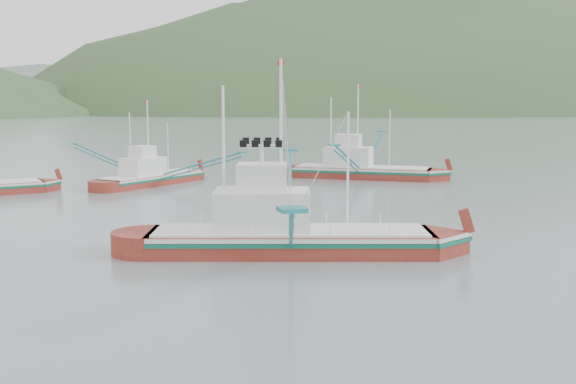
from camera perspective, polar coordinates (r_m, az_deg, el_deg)
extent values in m
plane|color=slate|center=(41.33, 2.29, -5.46)|extent=(1200.00, 1200.00, 0.00)
cube|color=maroon|center=(43.17, 0.20, -4.58)|extent=(17.45, 8.95, 2.25)
cube|color=silver|center=(42.98, 0.20, -3.34)|extent=(17.15, 8.95, 0.25)
cube|color=#0D5E44|center=(43.04, 0.20, -3.70)|extent=(17.15, 8.97, 0.25)
cube|color=silver|center=(42.94, 0.20, -3.04)|extent=(16.58, 8.51, 0.13)
cube|color=silver|center=(42.77, -2.06, -1.49)|extent=(6.39, 5.00, 2.47)
cube|color=silver|center=(42.50, -2.07, 1.21)|extent=(3.49, 3.18, 1.57)
cylinder|color=white|center=(42.31, -0.56, 3.63)|extent=(0.18, 0.18, 10.12)
cylinder|color=white|center=(42.53, -5.11, 2.60)|extent=(0.16, 0.16, 8.60)
cylinder|color=white|center=(42.58, 4.75, 1.58)|extent=(0.13, 0.13, 7.08)
cube|color=maroon|center=(78.12, -10.69, 0.72)|extent=(12.13, 11.31, 1.75)
cube|color=silver|center=(78.04, -10.71, 1.26)|extent=(11.98, 11.19, 0.19)
cube|color=#0D5E44|center=(78.06, -10.70, 1.10)|extent=(11.99, 11.20, 0.19)
cube|color=silver|center=(78.02, -10.71, 1.38)|extent=(11.52, 10.75, 0.10)
cube|color=silver|center=(76.98, -11.39, 1.97)|extent=(5.12, 4.99, 1.92)
cube|color=silver|center=(76.85, -11.42, 3.14)|extent=(2.98, 2.95, 1.22)
cylinder|color=white|center=(77.39, -11.00, 4.22)|extent=(0.14, 0.14, 7.86)
cylinder|color=white|center=(75.55, -12.36, 3.65)|extent=(0.12, 0.12, 6.68)
cylinder|color=white|center=(79.70, -9.47, 3.50)|extent=(0.10, 0.10, 5.50)
cube|color=maroon|center=(83.10, 5.84, 1.24)|extent=(15.50, 11.91, 2.09)
cube|color=silver|center=(83.01, 5.85, 1.85)|extent=(15.28, 11.82, 0.23)
cube|color=#0D5E44|center=(83.03, 5.84, 1.67)|extent=(15.29, 11.84, 0.23)
cube|color=silver|center=(82.99, 5.85, 1.99)|extent=(14.72, 11.32, 0.13)
cube|color=silver|center=(83.19, 4.79, 2.77)|extent=(6.21, 5.62, 2.30)
cube|color=silver|center=(83.05, 4.81, 4.07)|extent=(3.53, 3.40, 1.46)
cylinder|color=white|center=(82.77, 5.53, 5.21)|extent=(0.17, 0.17, 9.41)
cylinder|color=white|center=(83.44, 3.40, 4.76)|extent=(0.15, 0.15, 8.00)
cylinder|color=white|center=(82.23, 8.03, 4.17)|extent=(0.13, 0.13, 6.59)
ellipsoid|color=#304D27|center=(532.13, 12.49, 6.38)|extent=(684.00, 432.00, 306.00)
ellipsoid|color=slate|center=(599.83, -11.94, 6.51)|extent=(960.00, 400.00, 240.00)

